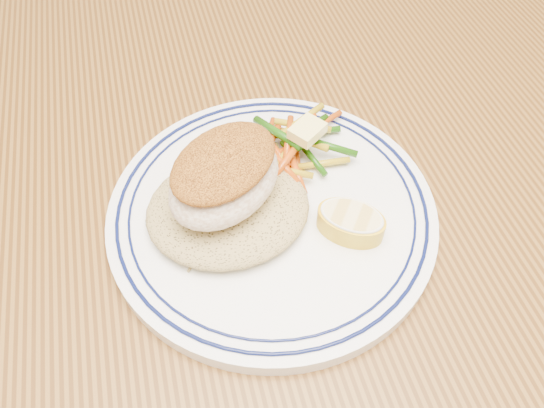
{
  "coord_description": "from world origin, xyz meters",
  "views": [
    {
      "loc": [
        -0.11,
        -0.25,
        1.13
      ],
      "look_at": [
        -0.04,
        0.02,
        0.77
      ],
      "focal_mm": 35.0,
      "sensor_mm": 36.0,
      "label": 1
    }
  ],
  "objects_px": {
    "rice_pilaf": "(228,206)",
    "lemon_wedge": "(351,222)",
    "plate": "(272,211)",
    "fish_fillet": "(224,176)",
    "dining_table": "(312,278)",
    "vegetable_pile": "(293,145)"
  },
  "relations": [
    {
      "from": "vegetable_pile",
      "to": "lemon_wedge",
      "type": "height_order",
      "value": "vegetable_pile"
    },
    {
      "from": "lemon_wedge",
      "to": "dining_table",
      "type": "bearing_deg",
      "value": 125.79
    },
    {
      "from": "rice_pilaf",
      "to": "fish_fillet",
      "type": "height_order",
      "value": "fish_fillet"
    },
    {
      "from": "dining_table",
      "to": "plate",
      "type": "distance_m",
      "value": 0.11
    },
    {
      "from": "plate",
      "to": "rice_pilaf",
      "type": "height_order",
      "value": "rice_pilaf"
    },
    {
      "from": "rice_pilaf",
      "to": "fish_fillet",
      "type": "xyz_separation_m",
      "value": [
        0.0,
        0.0,
        0.03
      ]
    },
    {
      "from": "vegetable_pile",
      "to": "lemon_wedge",
      "type": "bearing_deg",
      "value": -77.1
    },
    {
      "from": "plate",
      "to": "lemon_wedge",
      "type": "xyz_separation_m",
      "value": [
        0.06,
        -0.04,
        0.02
      ]
    },
    {
      "from": "plate",
      "to": "fish_fillet",
      "type": "bearing_deg",
      "value": 171.28
    },
    {
      "from": "plate",
      "to": "rice_pilaf",
      "type": "bearing_deg",
      "value": 178.05
    },
    {
      "from": "dining_table",
      "to": "lemon_wedge",
      "type": "relative_size",
      "value": 20.3
    },
    {
      "from": "dining_table",
      "to": "vegetable_pile",
      "type": "xyz_separation_m",
      "value": [
        -0.0,
        0.07,
        0.13
      ]
    },
    {
      "from": "rice_pilaf",
      "to": "vegetable_pile",
      "type": "height_order",
      "value": "vegetable_pile"
    },
    {
      "from": "rice_pilaf",
      "to": "lemon_wedge",
      "type": "relative_size",
      "value": 1.87
    },
    {
      "from": "rice_pilaf",
      "to": "vegetable_pile",
      "type": "distance_m",
      "value": 0.09
    },
    {
      "from": "rice_pilaf",
      "to": "lemon_wedge",
      "type": "height_order",
      "value": "rice_pilaf"
    },
    {
      "from": "rice_pilaf",
      "to": "fish_fillet",
      "type": "distance_m",
      "value": 0.03
    },
    {
      "from": "rice_pilaf",
      "to": "vegetable_pile",
      "type": "relative_size",
      "value": 1.3
    },
    {
      "from": "lemon_wedge",
      "to": "plate",
      "type": "bearing_deg",
      "value": 144.53
    },
    {
      "from": "vegetable_pile",
      "to": "dining_table",
      "type": "bearing_deg",
      "value": -86.61
    },
    {
      "from": "lemon_wedge",
      "to": "vegetable_pile",
      "type": "bearing_deg",
      "value": 102.9
    },
    {
      "from": "fish_fillet",
      "to": "vegetable_pile",
      "type": "distance_m",
      "value": 0.09
    }
  ]
}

